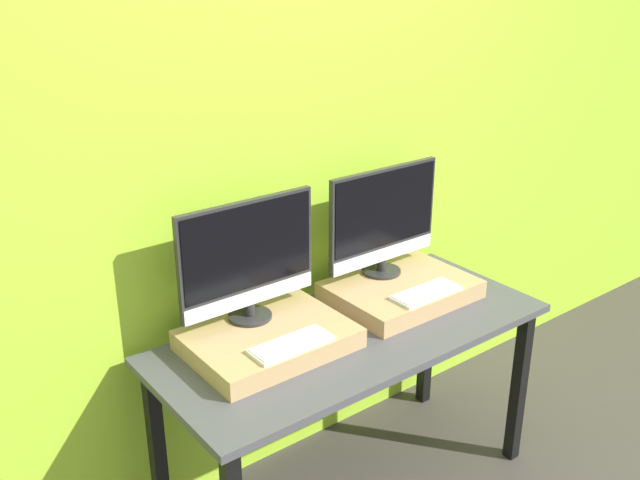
# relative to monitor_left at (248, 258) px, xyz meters

# --- Properties ---
(wall_back) EXTENTS (8.00, 0.04, 2.60)m
(wall_back) POSITION_rel_monitor_left_xyz_m (0.32, 0.20, 0.23)
(wall_back) COLOR #9ED12D
(wall_back) RESTS_ON ground_plane
(workbench) EXTENTS (1.52, 0.66, 0.75)m
(workbench) POSITION_rel_monitor_left_xyz_m (0.32, -0.20, -0.40)
(workbench) COLOR #47474C
(workbench) RESTS_ON ground_plane
(wooden_riser_left) EXTENTS (0.56, 0.42, 0.07)m
(wooden_riser_left) POSITION_rel_monitor_left_xyz_m (-0.00, -0.12, -0.28)
(wooden_riser_left) COLOR tan
(wooden_riser_left) RESTS_ON workbench
(monitor_left) EXTENTS (0.54, 0.16, 0.45)m
(monitor_left) POSITION_rel_monitor_left_xyz_m (0.00, 0.00, 0.00)
(monitor_left) COLOR #282828
(monitor_left) RESTS_ON wooden_riser_left
(keyboard_left) EXTENTS (0.30, 0.12, 0.01)m
(keyboard_left) POSITION_rel_monitor_left_xyz_m (-0.00, -0.26, -0.23)
(keyboard_left) COLOR silver
(keyboard_left) RESTS_ON wooden_riser_left
(wooden_riser_right) EXTENTS (0.56, 0.42, 0.07)m
(wooden_riser_right) POSITION_rel_monitor_left_xyz_m (0.65, -0.12, -0.28)
(wooden_riser_right) COLOR tan
(wooden_riser_right) RESTS_ON workbench
(monitor_right) EXTENTS (0.54, 0.16, 0.45)m
(monitor_right) POSITION_rel_monitor_left_xyz_m (0.65, 0.00, 0.00)
(monitor_right) COLOR #282828
(monitor_right) RESTS_ON wooden_riser_right
(keyboard_right) EXTENTS (0.30, 0.12, 0.01)m
(keyboard_right) POSITION_rel_monitor_left_xyz_m (0.65, -0.26, -0.23)
(keyboard_right) COLOR silver
(keyboard_right) RESTS_ON wooden_riser_right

